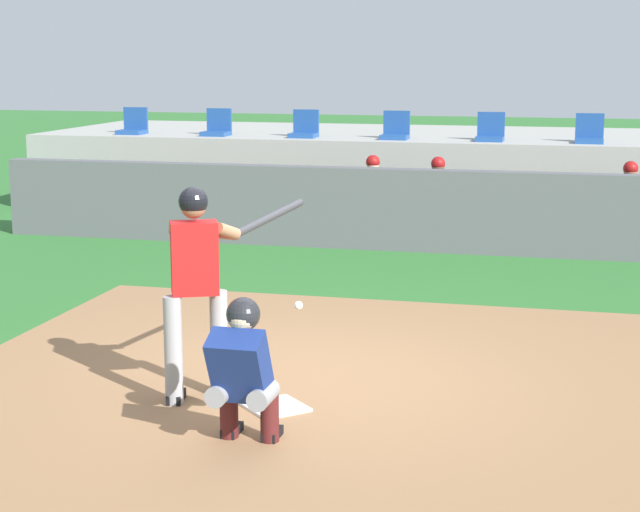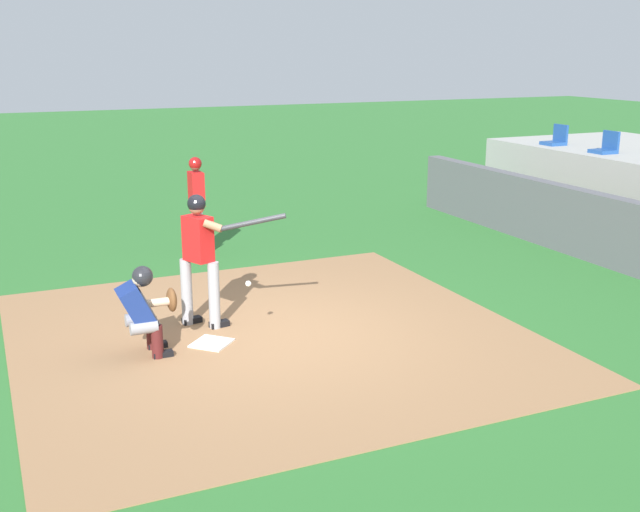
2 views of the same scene
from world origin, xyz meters
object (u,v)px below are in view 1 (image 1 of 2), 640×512
(catcher_crouched, at_px, (244,366))
(dugout_player_2, at_px, (629,204))
(stadium_seat_3, at_px, (395,131))
(stadium_seat_2, at_px, (304,130))
(dugout_player_0, at_px, (371,196))
(stadium_seat_0, at_px, (133,126))
(stadium_seat_4, at_px, (490,133))
(batter_at_plate, at_px, (198,279))
(dugout_player_1, at_px, (436,198))
(stadium_seat_1, at_px, (217,128))
(home_plate, at_px, (276,407))
(stadium_seat_5, at_px, (589,135))

(catcher_crouched, relative_size, dugout_player_2, 1.27)
(dugout_player_2, distance_m, stadium_seat_3, 4.44)
(stadium_seat_2, bearing_deg, catcher_crouched, -77.51)
(catcher_crouched, distance_m, stadium_seat_3, 11.05)
(stadium_seat_2, bearing_deg, dugout_player_0, -51.68)
(dugout_player_0, distance_m, stadium_seat_0, 5.34)
(stadium_seat_3, height_order, stadium_seat_4, same)
(catcher_crouched, distance_m, dugout_player_0, 8.99)
(batter_at_plate, bearing_deg, stadium_seat_0, 116.39)
(dugout_player_1, bearing_deg, dugout_player_2, 0.00)
(stadium_seat_1, bearing_deg, dugout_player_1, -25.56)
(catcher_crouched, bearing_deg, stadium_seat_4, 85.74)
(dugout_player_1, xyz_separation_m, stadium_seat_4, (0.62, 2.03, 0.86))
(dugout_player_2, distance_m, stadium_seat_0, 9.00)
(dugout_player_1, relative_size, dugout_player_2, 1.00)
(batter_at_plate, distance_m, dugout_player_0, 8.06)
(catcher_crouched, bearing_deg, dugout_player_2, 71.20)
(home_plate, xyz_separation_m, dugout_player_1, (0.19, 8.14, 0.65))
(stadium_seat_0, bearing_deg, stadium_seat_3, 0.00)
(batter_at_plate, height_order, stadium_seat_4, stadium_seat_4)
(stadium_seat_4, bearing_deg, dugout_player_1, -106.94)
(stadium_seat_0, distance_m, stadium_seat_1, 1.62)
(home_plate, xyz_separation_m, stadium_seat_0, (-5.69, 10.18, 1.51))
(dugout_player_2, bearing_deg, catcher_crouched, -108.80)
(catcher_crouched, xyz_separation_m, stadium_seat_2, (-2.43, 10.98, 0.93))
(batter_at_plate, height_order, stadium_seat_0, stadium_seat_0)
(dugout_player_2, bearing_deg, home_plate, -110.48)
(stadium_seat_2, bearing_deg, dugout_player_2, -20.37)
(stadium_seat_1, relative_size, stadium_seat_4, 1.00)
(dugout_player_0, bearing_deg, dugout_player_1, 0.00)
(home_plate, relative_size, stadium_seat_1, 0.92)
(batter_at_plate, xyz_separation_m, dugout_player_0, (-0.15, 8.06, -0.36))
(stadium_seat_1, height_order, stadium_seat_2, same)
(catcher_crouched, height_order, dugout_player_0, dugout_player_0)
(batter_at_plate, distance_m, stadium_seat_1, 10.65)
(stadium_seat_2, bearing_deg, home_plate, -76.53)
(dugout_player_2, relative_size, stadium_seat_5, 2.71)
(dugout_player_1, height_order, stadium_seat_3, stadium_seat_3)
(home_plate, bearing_deg, stadium_seat_5, 76.53)
(dugout_player_2, relative_size, stadium_seat_4, 2.71)
(dugout_player_2, xyz_separation_m, stadium_seat_5, (-0.60, 2.03, 0.86))
(stadium_seat_4, bearing_deg, stadium_seat_0, 180.00)
(dugout_player_0, bearing_deg, stadium_seat_0, 157.28)
(dugout_player_0, bearing_deg, batter_at_plate, -88.95)
(catcher_crouched, bearing_deg, stadium_seat_3, 94.21)
(dugout_player_1, relative_size, stadium_seat_1, 2.71)
(stadium_seat_4, bearing_deg, stadium_seat_1, 180.00)
(dugout_player_0, xyz_separation_m, stadium_seat_0, (-4.86, 2.03, 0.86))
(dugout_player_0, relative_size, stadium_seat_4, 2.71)
(dugout_player_1, bearing_deg, batter_at_plate, -96.20)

